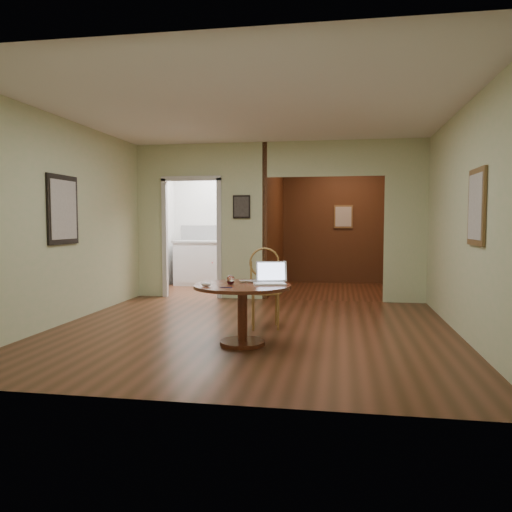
% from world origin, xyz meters
% --- Properties ---
extents(floor, '(5.00, 5.00, 0.00)m').
position_xyz_m(floor, '(0.00, 0.00, 0.00)').
color(floor, '#3F2312').
rests_on(floor, ground).
extents(room_shell, '(5.20, 7.50, 5.00)m').
position_xyz_m(room_shell, '(-0.47, 3.10, 1.29)').
color(room_shell, white).
rests_on(room_shell, ground).
extents(dining_table, '(1.06, 1.06, 0.66)m').
position_xyz_m(dining_table, '(0.04, -0.72, 0.49)').
color(dining_table, maroon).
rests_on(dining_table, ground).
extents(chair, '(0.51, 0.51, 1.01)m').
position_xyz_m(chair, '(0.14, 0.25, 0.56)').
color(chair, olive).
rests_on(chair, ground).
extents(open_laptop, '(0.39, 0.38, 0.24)m').
position_xyz_m(open_laptop, '(0.33, -0.58, 0.73)').
color(open_laptop, white).
rests_on(open_laptop, dining_table).
extents(closed_laptop, '(0.35, 0.29, 0.02)m').
position_xyz_m(closed_laptop, '(0.13, -0.51, 0.68)').
color(closed_laptop, '#A9AAAE').
rests_on(closed_laptop, dining_table).
extents(mouse, '(0.11, 0.07, 0.04)m').
position_xyz_m(mouse, '(-0.31, -0.93, 0.69)').
color(mouse, white).
rests_on(mouse, dining_table).
extents(wine_glass, '(0.09, 0.09, 0.10)m').
position_xyz_m(wine_glass, '(-0.09, -0.73, 0.71)').
color(wine_glass, white).
rests_on(wine_glass, dining_table).
extents(pen, '(0.12, 0.02, 0.01)m').
position_xyz_m(pen, '(-0.08, -0.99, 0.67)').
color(pen, '#0B1853').
rests_on(pen, dining_table).
extents(kitchen_cabinet, '(2.06, 0.60, 0.94)m').
position_xyz_m(kitchen_cabinet, '(-1.35, 4.20, 0.47)').
color(kitchen_cabinet, white).
rests_on(kitchen_cabinet, ground).
extents(grocery_bag, '(0.31, 0.26, 0.30)m').
position_xyz_m(grocery_bag, '(-0.67, 4.20, 1.09)').
color(grocery_bag, beige).
rests_on(grocery_bag, kitchen_cabinet).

